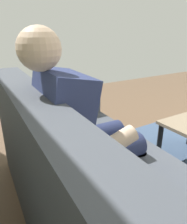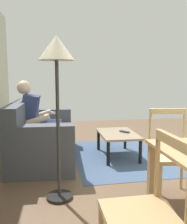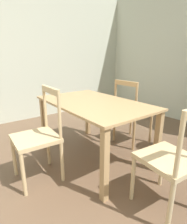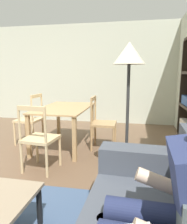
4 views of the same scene
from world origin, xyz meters
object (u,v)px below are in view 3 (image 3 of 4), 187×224
dining_chair_near_wall (132,113)px  dining_chair_facing_couch (172,160)px  dining_table (93,110)px  dining_chair_by_doorway (38,137)px

dining_chair_near_wall → dining_chair_facing_couch: bearing=-33.9°
dining_table → dining_chair_by_doorway: size_ratio=1.49×
dining_chair_near_wall → dining_chair_by_doorway: size_ratio=0.98×
dining_chair_near_wall → dining_chair_facing_couch: 1.25m
dining_table → dining_chair_near_wall: (0.00, 0.70, -0.16)m
dining_chair_near_wall → dining_chair_by_doorway: dining_chair_by_doorway is taller
dining_table → dining_chair_facing_couch: dining_chair_facing_couch is taller
dining_chair_by_doorway → dining_chair_facing_couch: bearing=33.7°
dining_table → dining_chair_near_wall: size_ratio=1.52×
dining_chair_near_wall → dining_chair_by_doorway: 1.39m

